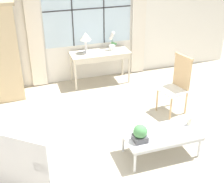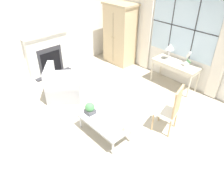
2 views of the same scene
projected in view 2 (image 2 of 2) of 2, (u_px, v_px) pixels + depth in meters
name	position (u px, v px, depth m)	size (l,w,h in m)	color
ground_plane	(98.00, 125.00, 4.94)	(14.00, 14.00, 0.00)	#B2A893
wall_back_windowed	(182.00, 35.00, 5.88)	(7.20, 0.14, 2.80)	silver
wall_left	(46.00, 28.00, 6.36)	(0.06, 7.20, 2.80)	silver
fireplace	(48.00, 52.00, 6.60)	(0.34, 1.41, 2.07)	#2D2D33
armoire	(120.00, 34.00, 7.14)	(1.07, 0.65, 1.97)	tan
console_table	(176.00, 66.00, 6.01)	(1.30, 0.51, 0.72)	beige
table_lamp	(170.00, 48.00, 5.99)	(0.23, 0.23, 0.45)	silver
potted_orchid	(187.00, 61.00, 5.72)	(0.18, 0.14, 0.42)	white
armchair_upholstered	(63.00, 87.00, 5.75)	(1.17, 1.17, 0.87)	#B2B2B7
side_chair_wooden	(172.00, 108.00, 4.48)	(0.54, 0.54, 1.10)	white
coffee_table	(104.00, 122.00, 4.52)	(1.15, 0.59, 0.38)	silver
potted_plant_small	(90.00, 108.00, 4.63)	(0.21, 0.21, 0.27)	#4C4C51
pillar_candle	(124.00, 129.00, 4.20)	(0.10, 0.10, 0.14)	silver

